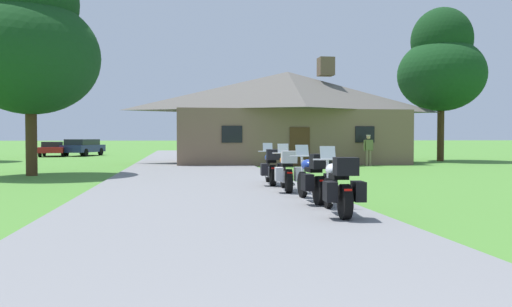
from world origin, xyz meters
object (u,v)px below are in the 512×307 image
(motorcycle_white_nearest_to_camera, at_px, (339,186))
(parked_red_sedan_far_left, at_px, (53,149))
(tree_left_near, at_px, (30,40))
(motorcycle_orange_third_in_row, at_px, (287,171))
(motorcycle_blue_farthest_in_row, at_px, (271,167))
(tree_right_of_lodge, at_px, (441,65))
(bystander_olive_shirt_near_lodge, at_px, (368,148))
(parked_navy_suv_far_left, at_px, (83,147))
(motorcycle_blue_second_in_row, at_px, (314,178))

(motorcycle_white_nearest_to_camera, relative_size, parked_red_sedan_far_left, 0.47)
(tree_left_near, bearing_deg, motorcycle_orange_third_in_row, -41.59)
(motorcycle_blue_farthest_in_row, relative_size, tree_right_of_lodge, 0.21)
(motorcycle_white_nearest_to_camera, relative_size, motorcycle_orange_third_in_row, 1.00)
(bystander_olive_shirt_near_lodge, bearing_deg, parked_red_sedan_far_left, -44.46)
(parked_navy_suv_far_left, bearing_deg, motorcycle_blue_farthest_in_row, -53.22)
(parked_red_sedan_far_left, bearing_deg, motorcycle_blue_farthest_in_row, -72.08)
(motorcycle_white_nearest_to_camera, bearing_deg, parked_navy_suv_far_left, 112.18)
(parked_red_sedan_far_left, bearing_deg, tree_right_of_lodge, -32.14)
(motorcycle_orange_third_in_row, relative_size, motorcycle_blue_farthest_in_row, 1.00)
(tree_right_of_lodge, distance_m, parked_navy_suv_far_left, 28.85)
(motorcycle_white_nearest_to_camera, height_order, tree_right_of_lodge, tree_right_of_lodge)
(motorcycle_blue_second_in_row, relative_size, tree_left_near, 0.23)
(motorcycle_blue_farthest_in_row, distance_m, parked_navy_suv_far_left, 30.64)
(motorcycle_orange_third_in_row, xyz_separation_m, tree_left_near, (-8.83, 7.84, 4.83))
(bystander_olive_shirt_near_lodge, bearing_deg, motorcycle_orange_third_in_row, 56.13)
(bystander_olive_shirt_near_lodge, bearing_deg, parked_navy_suv_far_left, -49.07)
(tree_right_of_lodge, relative_size, parked_red_sedan_far_left, 2.27)
(motorcycle_orange_third_in_row, relative_size, tree_right_of_lodge, 0.21)
(parked_navy_suv_far_left, height_order, parked_red_sedan_far_left, parked_navy_suv_far_left)
(tree_left_near, bearing_deg, bystander_olive_shirt_near_lodge, 15.94)
(motorcycle_blue_second_in_row, height_order, tree_left_near, tree_left_near)
(motorcycle_blue_farthest_in_row, height_order, parked_navy_suv_far_left, parked_navy_suv_far_left)
(motorcycle_blue_second_in_row, height_order, bystander_olive_shirt_near_lodge, bystander_olive_shirt_near_lodge)
(motorcycle_blue_second_in_row, bearing_deg, motorcycle_blue_farthest_in_row, 91.16)
(tree_right_of_lodge, bearing_deg, motorcycle_orange_third_in_row, -128.99)
(tree_left_near, bearing_deg, motorcycle_white_nearest_to_camera, -53.96)
(motorcycle_orange_third_in_row, distance_m, tree_right_of_lodge, 22.92)
(motorcycle_blue_farthest_in_row, bearing_deg, motorcycle_blue_second_in_row, -83.99)
(motorcycle_orange_third_in_row, bearing_deg, parked_navy_suv_far_left, 115.43)
(parked_navy_suv_far_left, bearing_deg, motorcycle_orange_third_in_row, -54.33)
(motorcycle_blue_second_in_row, xyz_separation_m, bystander_olive_shirt_near_lodge, (7.05, 14.87, 0.34))
(bystander_olive_shirt_near_lodge, distance_m, tree_left_near, 17.21)
(motorcycle_blue_second_in_row, relative_size, parked_red_sedan_far_left, 0.47)
(bystander_olive_shirt_near_lodge, relative_size, parked_red_sedan_far_left, 0.38)
(motorcycle_blue_farthest_in_row, relative_size, bystander_olive_shirt_near_lodge, 1.24)
(tree_right_of_lodge, relative_size, parked_navy_suv_far_left, 2.02)
(motorcycle_blue_second_in_row, distance_m, motorcycle_orange_third_in_row, 2.47)
(bystander_olive_shirt_near_lodge, distance_m, parked_red_sedan_far_left, 26.80)
(bystander_olive_shirt_near_lodge, xyz_separation_m, parked_red_sedan_far_left, (-20.37, 17.41, -0.31))
(motorcycle_blue_second_in_row, height_order, parked_red_sedan_far_left, motorcycle_blue_second_in_row)
(motorcycle_white_nearest_to_camera, distance_m, motorcycle_blue_farthest_in_row, 6.38)
(motorcycle_white_nearest_to_camera, distance_m, tree_right_of_lodge, 26.35)
(motorcycle_white_nearest_to_camera, distance_m, motorcycle_blue_second_in_row, 1.92)
(bystander_olive_shirt_near_lodge, bearing_deg, motorcycle_blue_second_in_row, 60.69)
(tree_left_near, xyz_separation_m, parked_navy_suv_far_left, (-2.16, 22.78, -4.66))
(tree_right_of_lodge, bearing_deg, parked_red_sedan_far_left, 155.21)
(motorcycle_blue_second_in_row, xyz_separation_m, tree_right_of_lodge, (13.88, 19.73, 5.69))
(parked_navy_suv_far_left, xyz_separation_m, parked_red_sedan_far_left, (-2.23, -0.81, -0.13))
(motorcycle_orange_third_in_row, bearing_deg, motorcycle_blue_farthest_in_row, 98.02)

